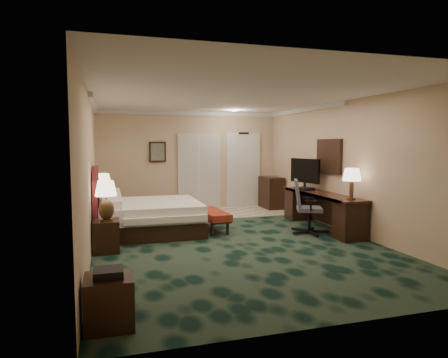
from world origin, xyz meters
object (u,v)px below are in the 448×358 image
object	(u,v)px
bed_bench	(213,220)
side_table	(109,302)
desk	(321,211)
lamp_near	(106,201)
desk_chair	(309,207)
nightstand_near	(106,236)
nightstand_far	(106,212)
bed	(150,217)
lamp_far	(104,187)
tv	(305,174)
minibar	(271,193)

from	to	relation	value
bed_bench	side_table	bearing A→B (deg)	-121.71
bed_bench	side_table	world-z (taller)	side_table
bed_bench	desk	world-z (taller)	desk
lamp_near	desk_chair	bearing A→B (deg)	4.60
nightstand_near	nightstand_far	xyz separation A→B (m)	(-0.00, 2.55, -0.00)
bed	lamp_far	world-z (taller)	lamp_far
nightstand_near	desk	bearing A→B (deg)	8.39
nightstand_near	desk_chair	size ratio (longest dim) A/B	0.49
bed	tv	xyz separation A→B (m)	(3.55, 0.07, 0.81)
tv	nightstand_far	bearing A→B (deg)	150.40
desk	tv	world-z (taller)	tv
side_table	minibar	xyz separation A→B (m)	(4.45, 6.33, 0.19)
lamp_near	tv	xyz separation A→B (m)	(4.40, 1.40, 0.25)
nightstand_far	tv	size ratio (longest dim) A/B	0.58
nightstand_far	side_table	distance (m)	5.44
nightstand_far	lamp_far	xyz separation A→B (m)	(-0.03, -0.05, 0.58)
bed_bench	tv	distance (m)	2.44
bed	desk	xyz separation A→B (m)	(3.59, -0.62, 0.07)
nightstand_near	tv	size ratio (longest dim) A/B	0.59
lamp_near	bed_bench	distance (m)	2.54
bed_bench	desk_chair	world-z (taller)	desk_chair
nightstand_near	bed_bench	distance (m)	2.45
bed	minibar	world-z (taller)	minibar
nightstand_near	lamp_far	distance (m)	2.56
side_table	desk_chair	size ratio (longest dim) A/B	0.46
side_table	tv	world-z (taller)	tv
nightstand_far	desk_chair	xyz separation A→B (m)	(3.97, -2.27, 0.28)
tv	minibar	world-z (taller)	tv
desk_chair	side_table	bearing A→B (deg)	-118.86
nightstand_near	nightstand_far	distance (m)	2.55
nightstand_far	lamp_near	bearing A→B (deg)	-89.60
side_table	minibar	bearing A→B (deg)	54.90
bed	side_table	size ratio (longest dim) A/B	3.92
nightstand_near	desk	distance (m)	4.51
lamp_far	desk_chair	world-z (taller)	lamp_far
lamp_near	minibar	distance (m)	5.68
bed	bed_bench	bearing A→B (deg)	-6.78
bed_bench	desk_chair	size ratio (longest dim) A/B	1.11
bed	tv	bearing A→B (deg)	1.11
bed	lamp_far	distance (m)	1.60
bed_bench	minibar	world-z (taller)	minibar
nightstand_near	bed_bench	size ratio (longest dim) A/B	0.44
bed	tv	world-z (taller)	tv
lamp_far	bed_bench	bearing A→B (deg)	-31.82
side_table	tv	xyz separation A→B (m)	(4.39, 4.25, 0.87)
bed	lamp_near	size ratio (longest dim) A/B	2.97
nightstand_far	minibar	size ratio (longest dim) A/B	0.60
bed_bench	side_table	xyz separation A→B (m)	(-2.14, -4.02, 0.05)
bed	lamp_near	distance (m)	1.67
tv	desk_chair	size ratio (longest dim) A/B	0.83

